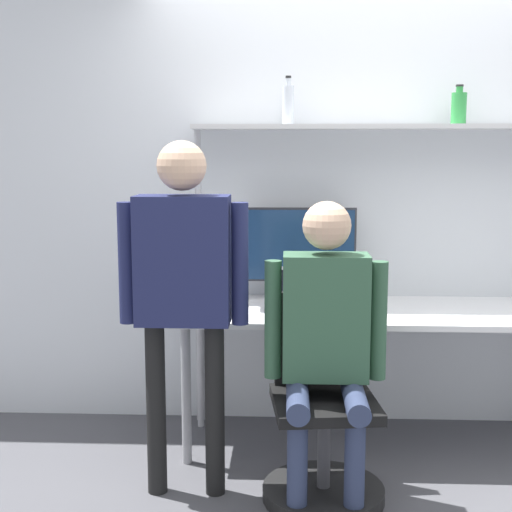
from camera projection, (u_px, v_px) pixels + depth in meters
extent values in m
plane|color=#4C4C51|center=(378.00, 473.00, 3.54)|extent=(12.00, 12.00, 0.00)
cube|color=silver|center=(368.00, 192.00, 4.09)|extent=(8.00, 0.06, 2.70)
cube|color=white|center=(373.00, 312.00, 3.80)|extent=(2.05, 0.71, 0.03)
cylinder|color=#A5A5AA|center=(186.00, 395.00, 3.60)|extent=(0.05, 0.05, 0.72)
cylinder|color=#A5A5AA|center=(200.00, 361.00, 4.19)|extent=(0.05, 0.05, 0.72)
cube|color=silver|center=(373.00, 127.00, 3.84)|extent=(1.95, 0.30, 0.02)
cylinder|color=#B2B2B7|center=(199.00, 280.00, 4.01)|extent=(0.04, 0.04, 1.72)
cylinder|color=#333338|center=(300.00, 300.00, 4.01)|extent=(0.22, 0.22, 0.01)
cylinder|color=#333338|center=(300.00, 289.00, 4.00)|extent=(0.06, 0.06, 0.11)
cube|color=#333338|center=(300.00, 245.00, 3.97)|extent=(0.62, 0.01, 0.41)
cube|color=navy|center=(300.00, 245.00, 3.96)|extent=(0.60, 0.02, 0.39)
cube|color=#BCBCC1|center=(309.00, 316.00, 3.63)|extent=(0.34, 0.24, 0.01)
cube|color=black|center=(309.00, 315.00, 3.61)|extent=(0.29, 0.13, 0.00)
cube|color=#BCBCC1|center=(309.00, 290.00, 3.69)|extent=(0.34, 0.09, 0.23)
cube|color=black|center=(309.00, 290.00, 3.69)|extent=(0.30, 0.07, 0.20)
cube|color=silver|center=(362.00, 317.00, 3.59)|extent=(0.07, 0.15, 0.01)
cube|color=black|center=(362.00, 316.00, 3.59)|extent=(0.06, 0.13, 0.00)
cylinder|color=black|center=(323.00, 492.00, 3.27)|extent=(0.56, 0.56, 0.06)
cylinder|color=#4C4C51|center=(324.00, 448.00, 3.24)|extent=(0.06, 0.06, 0.37)
cube|color=black|center=(325.00, 404.00, 3.21)|extent=(0.51, 0.51, 0.05)
cube|color=black|center=(318.00, 338.00, 3.38)|extent=(0.42, 0.09, 0.45)
cylinder|color=#2D3856|center=(297.00, 465.00, 3.08)|extent=(0.09, 0.09, 0.48)
cylinder|color=#2D3856|center=(355.00, 466.00, 3.07)|extent=(0.09, 0.09, 0.48)
cylinder|color=#2D3856|center=(298.00, 399.00, 3.07)|extent=(0.10, 0.38, 0.10)
cylinder|color=#2D3856|center=(355.00, 400.00, 3.06)|extent=(0.10, 0.38, 0.10)
cube|color=#33593F|center=(326.00, 317.00, 3.18)|extent=(0.38, 0.20, 0.56)
cylinder|color=#33593F|center=(273.00, 320.00, 3.19)|extent=(0.08, 0.08, 0.54)
cylinder|color=#33593F|center=(378.00, 321.00, 3.17)|extent=(0.08, 0.08, 0.54)
sphere|color=#D8AD8C|center=(327.00, 226.00, 3.12)|extent=(0.22, 0.22, 0.22)
cylinder|color=black|center=(156.00, 408.00, 3.29)|extent=(0.09, 0.09, 0.81)
cylinder|color=black|center=(215.00, 409.00, 3.28)|extent=(0.09, 0.09, 0.81)
cube|color=#1E234C|center=(183.00, 260.00, 3.18)|extent=(0.42, 0.20, 0.58)
cylinder|color=#1E234C|center=(127.00, 263.00, 3.19)|extent=(0.08, 0.08, 0.55)
cylinder|color=#1E234C|center=(240.00, 264.00, 3.17)|extent=(0.08, 0.08, 0.55)
sphere|color=#D8AD8C|center=(182.00, 166.00, 3.12)|extent=(0.22, 0.22, 0.22)
cylinder|color=silver|center=(288.00, 105.00, 3.85)|extent=(0.06, 0.06, 0.21)
cylinder|color=silver|center=(288.00, 82.00, 3.83)|extent=(0.03, 0.03, 0.04)
cylinder|color=black|center=(288.00, 77.00, 3.83)|extent=(0.03, 0.03, 0.01)
cylinder|color=#2D8C3F|center=(459.00, 109.00, 3.81)|extent=(0.08, 0.08, 0.17)
cylinder|color=#2D8C3F|center=(460.00, 90.00, 3.80)|extent=(0.04, 0.04, 0.03)
cylinder|color=black|center=(460.00, 86.00, 3.79)|extent=(0.04, 0.04, 0.01)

